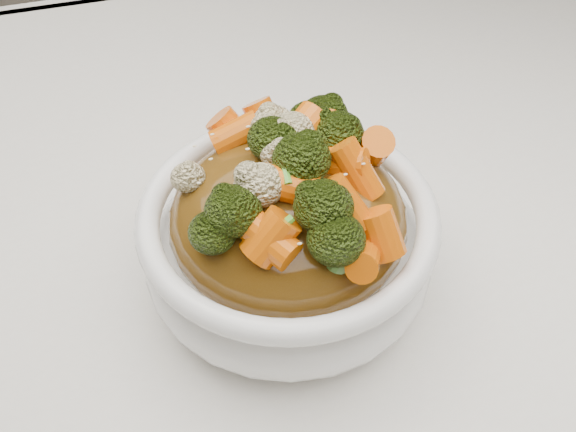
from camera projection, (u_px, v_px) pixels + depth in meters
name	position (u px, v px, depth m)	size (l,w,h in m)	color
tablecloth	(251.00, 254.00, 0.52)	(1.20, 0.80, 0.04)	white
bowl	(288.00, 246.00, 0.45)	(0.19, 0.19, 0.08)	white
sauce_base	(288.00, 219.00, 0.43)	(0.15, 0.15, 0.08)	#56360E
carrots	(288.00, 153.00, 0.39)	(0.15, 0.15, 0.04)	#DE5F07
broccoli	(288.00, 155.00, 0.39)	(0.15, 0.15, 0.04)	black
cauliflower	(288.00, 157.00, 0.39)	(0.15, 0.15, 0.03)	beige
scallions	(288.00, 152.00, 0.39)	(0.12, 0.12, 0.02)	#479422
sesame_seeds	(288.00, 152.00, 0.39)	(0.14, 0.14, 0.01)	beige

